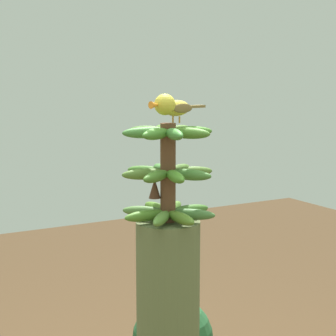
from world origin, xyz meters
TOP-DOWN VIEW (x-y plane):
  - banana_bunch at (0.00, -0.00)m, footprint 0.29×0.29m
  - perched_bird at (-0.01, 0.01)m, footprint 0.22×0.09m

SIDE VIEW (x-z plane):
  - banana_bunch at x=0.00m, z-range 1.04..1.34m
  - perched_bird at x=-0.01m, z-range 1.34..1.43m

